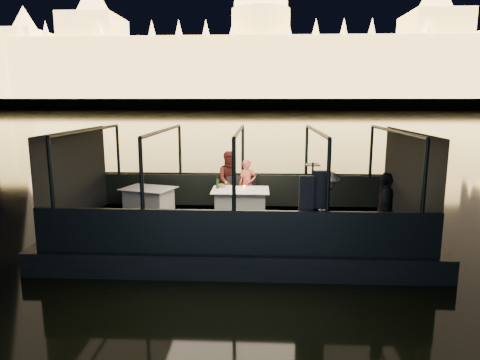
{
  "coord_description": "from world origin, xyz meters",
  "views": [
    {
      "loc": [
        0.51,
        -10.06,
        3.51
      ],
      "look_at": [
        0.0,
        0.4,
        1.55
      ],
      "focal_mm": 32.0,
      "sensor_mm": 36.0,
      "label": 1
    }
  ],
  "objects_px": {
    "person_man_maroon": "(231,183)",
    "passenger_stripe": "(327,201)",
    "dining_table_central": "(240,204)",
    "dining_table_aft": "(149,199)",
    "passenger_dark": "(385,208)",
    "coat_stand": "(312,208)",
    "person_woman_coral": "(247,183)",
    "chair_port_left": "(234,195)",
    "chair_port_right": "(249,194)",
    "wine_bottle": "(217,183)"
  },
  "relations": [
    {
      "from": "chair_port_right",
      "to": "person_woman_coral",
      "type": "distance_m",
      "value": 0.32
    },
    {
      "from": "dining_table_central",
      "to": "dining_table_aft",
      "type": "bearing_deg",
      "value": 170.37
    },
    {
      "from": "chair_port_left",
      "to": "dining_table_aft",
      "type": "bearing_deg",
      "value": 166.35
    },
    {
      "from": "coat_stand",
      "to": "passenger_dark",
      "type": "xyz_separation_m",
      "value": [
        1.51,
        0.25,
        -0.05
      ]
    },
    {
      "from": "person_woman_coral",
      "to": "chair_port_left",
      "type": "bearing_deg",
      "value": -152.4
    },
    {
      "from": "chair_port_left",
      "to": "person_woman_coral",
      "type": "bearing_deg",
      "value": 18.54
    },
    {
      "from": "coat_stand",
      "to": "person_woman_coral",
      "type": "relative_size",
      "value": 1.31
    },
    {
      "from": "dining_table_aft",
      "to": "dining_table_central",
      "type": "bearing_deg",
      "value": -9.63
    },
    {
      "from": "coat_stand",
      "to": "person_man_maroon",
      "type": "xyz_separation_m",
      "value": [
        -1.85,
        3.3,
        -0.15
      ]
    },
    {
      "from": "person_man_maroon",
      "to": "passenger_stripe",
      "type": "relative_size",
      "value": 1.07
    },
    {
      "from": "chair_port_left",
      "to": "person_man_maroon",
      "type": "height_order",
      "value": "person_man_maroon"
    },
    {
      "from": "passenger_stripe",
      "to": "passenger_dark",
      "type": "height_order",
      "value": "passenger_dark"
    },
    {
      "from": "person_man_maroon",
      "to": "passenger_stripe",
      "type": "distance_m",
      "value": 3.35
    },
    {
      "from": "dining_table_aft",
      "to": "coat_stand",
      "type": "distance_m",
      "value": 4.89
    },
    {
      "from": "dining_table_aft",
      "to": "chair_port_right",
      "type": "height_order",
      "value": "chair_port_right"
    },
    {
      "from": "person_woman_coral",
      "to": "passenger_dark",
      "type": "xyz_separation_m",
      "value": [
        2.9,
        -3.1,
        0.1
      ]
    },
    {
      "from": "passenger_dark",
      "to": "chair_port_right",
      "type": "bearing_deg",
      "value": -123.29
    },
    {
      "from": "dining_table_central",
      "to": "chair_port_right",
      "type": "xyz_separation_m",
      "value": [
        0.19,
        0.91,
        0.06
      ]
    },
    {
      "from": "person_man_maroon",
      "to": "wine_bottle",
      "type": "xyz_separation_m",
      "value": [
        -0.28,
        -0.86,
        0.17
      ]
    },
    {
      "from": "chair_port_right",
      "to": "person_woman_coral",
      "type": "xyz_separation_m",
      "value": [
        -0.04,
        0.11,
        0.3
      ]
    },
    {
      "from": "coat_stand",
      "to": "person_man_maroon",
      "type": "relative_size",
      "value": 1.11
    },
    {
      "from": "dining_table_aft",
      "to": "person_woman_coral",
      "type": "xyz_separation_m",
      "value": [
        2.63,
        0.61,
        0.36
      ]
    },
    {
      "from": "person_man_maroon",
      "to": "dining_table_central",
      "type": "bearing_deg",
      "value": -85.39
    },
    {
      "from": "chair_port_right",
      "to": "passenger_stripe",
      "type": "relative_size",
      "value": 0.56
    },
    {
      "from": "chair_port_left",
      "to": "wine_bottle",
      "type": "xyz_separation_m",
      "value": [
        -0.38,
        -0.61,
        0.47
      ]
    },
    {
      "from": "passenger_stripe",
      "to": "chair_port_left",
      "type": "bearing_deg",
      "value": 49.02
    },
    {
      "from": "dining_table_central",
      "to": "passenger_stripe",
      "type": "bearing_deg",
      "value": -36.98
    },
    {
      "from": "person_woman_coral",
      "to": "person_man_maroon",
      "type": "height_order",
      "value": "person_man_maroon"
    },
    {
      "from": "dining_table_central",
      "to": "coat_stand",
      "type": "xyz_separation_m",
      "value": [
        1.53,
        -2.33,
        0.51
      ]
    },
    {
      "from": "person_woman_coral",
      "to": "passenger_stripe",
      "type": "relative_size",
      "value": 0.92
    },
    {
      "from": "wine_bottle",
      "to": "chair_port_right",
      "type": "bearing_deg",
      "value": 45.42
    },
    {
      "from": "dining_table_aft",
      "to": "passenger_stripe",
      "type": "distance_m",
      "value": 4.86
    },
    {
      "from": "chair_port_right",
      "to": "wine_bottle",
      "type": "bearing_deg",
      "value": -144.33
    },
    {
      "from": "chair_port_right",
      "to": "passenger_stripe",
      "type": "bearing_deg",
      "value": -63.14
    },
    {
      "from": "person_man_maroon",
      "to": "passenger_dark",
      "type": "xyz_separation_m",
      "value": [
        3.36,
        -3.04,
        0.1
      ]
    },
    {
      "from": "chair_port_left",
      "to": "dining_table_central",
      "type": "bearing_deg",
      "value": -94.49
    },
    {
      "from": "person_man_maroon",
      "to": "passenger_dark",
      "type": "relative_size",
      "value": 1.02
    },
    {
      "from": "chair_port_right",
      "to": "passenger_dark",
      "type": "height_order",
      "value": "passenger_dark"
    },
    {
      "from": "dining_table_central",
      "to": "passenger_stripe",
      "type": "height_order",
      "value": "passenger_stripe"
    },
    {
      "from": "dining_table_aft",
      "to": "passenger_stripe",
      "type": "relative_size",
      "value": 0.87
    },
    {
      "from": "person_man_maroon",
      "to": "wine_bottle",
      "type": "bearing_deg",
      "value": -121.77
    },
    {
      "from": "person_man_maroon",
      "to": "passenger_stripe",
      "type": "xyz_separation_m",
      "value": [
        2.28,
        -2.45,
        0.1
      ]
    },
    {
      "from": "passenger_stripe",
      "to": "wine_bottle",
      "type": "distance_m",
      "value": 3.01
    },
    {
      "from": "coat_stand",
      "to": "passenger_stripe",
      "type": "bearing_deg",
      "value": 63.23
    },
    {
      "from": "person_woman_coral",
      "to": "person_man_maroon",
      "type": "xyz_separation_m",
      "value": [
        -0.46,
        -0.06,
        0.0
      ]
    },
    {
      "from": "dining_table_central",
      "to": "dining_table_aft",
      "type": "height_order",
      "value": "dining_table_central"
    },
    {
      "from": "wine_bottle",
      "to": "chair_port_left",
      "type": "bearing_deg",
      "value": 58.07
    },
    {
      "from": "person_man_maroon",
      "to": "person_woman_coral",
      "type": "bearing_deg",
      "value": -6.71
    },
    {
      "from": "chair_port_left",
      "to": "passenger_stripe",
      "type": "xyz_separation_m",
      "value": [
        2.18,
        -2.2,
        0.4
      ]
    },
    {
      "from": "dining_table_aft",
      "to": "wine_bottle",
      "type": "bearing_deg",
      "value": -9.23
    }
  ]
}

